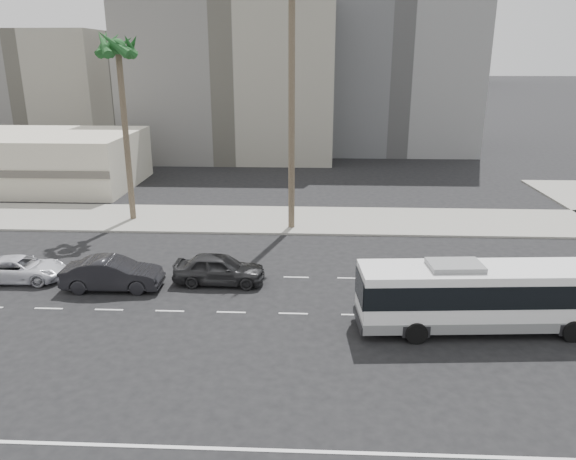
# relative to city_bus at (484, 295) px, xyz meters

# --- Properties ---
(ground) EXTENTS (700.00, 700.00, 0.00)m
(ground) POSITION_rel_city_bus_xyz_m (-5.54, 1.10, -1.69)
(ground) COLOR black
(ground) RESTS_ON ground
(sidewalk_north) EXTENTS (120.00, 7.00, 0.15)m
(sidewalk_north) POSITION_rel_city_bus_xyz_m (-5.54, 16.60, -1.61)
(sidewalk_north) COLOR gray
(sidewalk_north) RESTS_ON ground
(commercial_low) EXTENTS (22.00, 12.16, 5.00)m
(commercial_low) POSITION_rel_city_bus_xyz_m (-35.54, 27.09, 0.81)
(commercial_low) COLOR beige
(commercial_low) RESTS_ON ground
(midrise_beige_west) EXTENTS (24.00, 18.00, 18.00)m
(midrise_beige_west) POSITION_rel_city_bus_xyz_m (-17.54, 46.10, 7.31)
(midrise_beige_west) COLOR slate
(midrise_beige_west) RESTS_ON ground
(midrise_gray_center) EXTENTS (20.00, 20.00, 26.00)m
(midrise_gray_center) POSITION_rel_city_bus_xyz_m (2.46, 53.10, 11.31)
(midrise_gray_center) COLOR #5F5F61
(midrise_gray_center) RESTS_ON ground
(midrise_beige_far) EXTENTS (18.00, 16.00, 15.00)m
(midrise_beige_far) POSITION_rel_city_bus_xyz_m (-43.54, 51.10, 5.81)
(midrise_beige_far) COLOR slate
(midrise_beige_far) RESTS_ON ground
(highrise_right) EXTENTS (26.00, 26.00, 70.00)m
(highrise_right) POSITION_rel_city_bus_xyz_m (39.46, 231.10, 33.31)
(highrise_right) COLOR slate
(highrise_right) RESTS_ON ground
(highrise_far) EXTENTS (22.00, 22.00, 60.00)m
(highrise_far) POSITION_rel_city_bus_xyz_m (64.46, 261.10, 28.31)
(highrise_far) COLOR slate
(highrise_far) RESTS_ON ground
(city_bus) EXTENTS (11.32, 3.27, 3.21)m
(city_bus) POSITION_rel_city_bus_xyz_m (0.00, 0.00, 0.00)
(city_bus) COLOR white
(city_bus) RESTS_ON ground
(car_a) EXTENTS (2.08, 4.96, 1.68)m
(car_a) POSITION_rel_city_bus_xyz_m (-12.68, 4.62, -0.85)
(car_a) COLOR #29292A
(car_a) RESTS_ON ground
(car_b) EXTENTS (1.97, 5.23, 1.71)m
(car_b) POSITION_rel_city_bus_xyz_m (-18.18, 3.62, -0.83)
(car_b) COLOR black
(car_b) RESTS_ON ground
(car_c) EXTENTS (2.39, 4.89, 1.34)m
(car_c) POSITION_rel_city_bus_xyz_m (-23.68, 4.53, -1.02)
(car_c) COLOR silver
(car_c) RESTS_ON ground
(palm_mid) EXTENTS (4.37, 4.37, 13.53)m
(palm_mid) POSITION_rel_city_bus_xyz_m (-21.18, 16.18, 10.49)
(palm_mid) COLOR brown
(palm_mid) RESTS_ON ground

